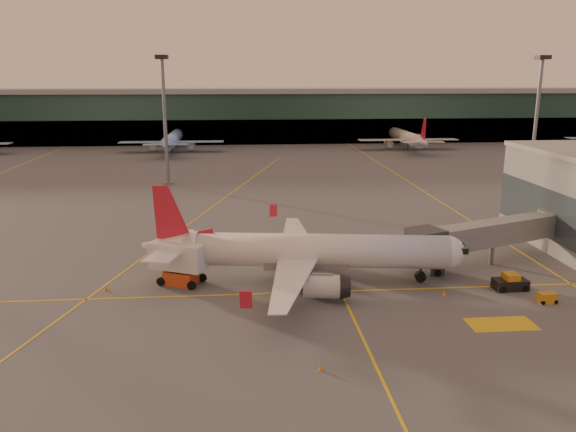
{
  "coord_description": "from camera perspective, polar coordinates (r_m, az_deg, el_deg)",
  "views": [
    {
      "loc": [
        -4.99,
        -48.73,
        21.68
      ],
      "look_at": [
        0.57,
        17.56,
        5.0
      ],
      "focal_mm": 35.0,
      "sensor_mm": 36.0,
      "label": 1
    }
  ],
  "objects": [
    {
      "name": "mast_west_near",
      "position": [
        115.9,
        -12.43,
        10.38
      ],
      "size": [
        2.4,
        2.4,
        25.6
      ],
      "color": "slate",
      "rests_on": "ground"
    },
    {
      "name": "main_airplane",
      "position": [
        60.03,
        1.68,
        -3.66
      ],
      "size": [
        34.6,
        31.3,
        10.45
      ],
      "rotation": [
        0.0,
        0.0,
        -0.13
      ],
      "color": "silver",
      "rests_on": "ground"
    },
    {
      "name": "cone_nose",
      "position": [
        65.65,
        20.83,
        -5.9
      ],
      "size": [
        0.47,
        0.47,
        0.6
      ],
      "color": "orange",
      "rests_on": "ground"
    },
    {
      "name": "catering_truck",
      "position": [
        60.88,
        -11.02,
        -4.47
      ],
      "size": [
        6.39,
        4.69,
        4.56
      ],
      "rotation": [
        0.0,
        0.0,
        -0.42
      ],
      "color": "#C4421C",
      "rests_on": "ground"
    },
    {
      "name": "cone_tail",
      "position": [
        61.61,
        -18.02,
        -7.0
      ],
      "size": [
        0.4,
        0.4,
        0.51
      ],
      "color": "orange",
      "rests_on": "ground"
    },
    {
      "name": "ground",
      "position": [
        53.56,
        0.98,
        -9.8
      ],
      "size": [
        600.0,
        600.0,
        0.0
      ],
      "primitive_type": "plane",
      "color": "#4C4F54",
      "rests_on": "ground"
    },
    {
      "name": "cone_wing_right",
      "position": [
        43.97,
        3.34,
        -15.12
      ],
      "size": [
        0.4,
        0.4,
        0.51
      ],
      "color": "orange",
      "rests_on": "ground"
    },
    {
      "name": "cone_wing_left",
      "position": [
        78.83,
        -0.04,
        -1.68
      ],
      "size": [
        0.44,
        0.44,
        0.56
      ],
      "color": "orange",
      "rests_on": "ground"
    },
    {
      "name": "terminal",
      "position": [
        191.02,
        -3.34,
        10.18
      ],
      "size": [
        400.0,
        20.0,
        17.6
      ],
      "color": "#19382D",
      "rests_on": "ground"
    },
    {
      "name": "distant_aircraft_row",
      "position": [
        168.87,
        0.63,
        6.7
      ],
      "size": [
        350.0,
        34.0,
        13.0
      ],
      "color": "#8CB4EA",
      "rests_on": "ground"
    },
    {
      "name": "jet_bridge",
      "position": [
        70.84,
        20.84,
        -1.63
      ],
      "size": [
        23.42,
        11.62,
        5.38
      ],
      "color": "slate",
      "rests_on": "ground"
    },
    {
      "name": "mast_east_near",
      "position": [
        126.12,
        23.99,
        9.79
      ],
      "size": [
        2.4,
        2.4,
        25.6
      ],
      "color": "slate",
      "rests_on": "ground"
    },
    {
      "name": "cone_fwd",
      "position": [
        59.53,
        15.59,
        -7.53
      ],
      "size": [
        0.46,
        0.46,
        0.58
      ],
      "color": "orange",
      "rests_on": "ground"
    },
    {
      "name": "gpu_cart",
      "position": [
        61.15,
        24.84,
        -7.56
      ],
      "size": [
        1.8,
        1.14,
        1.02
      ],
      "rotation": [
        0.0,
        0.0,
        0.06
      ],
      "color": "#BE7E17",
      "rests_on": "ground"
    },
    {
      "name": "pushback_tug",
      "position": [
        63.2,
        21.66,
        -6.34
      ],
      "size": [
        3.48,
        1.99,
        1.76
      ],
      "rotation": [
        0.0,
        0.0,
        0.04
      ],
      "color": "black",
      "rests_on": "ground"
    },
    {
      "name": "taxi_markings",
      "position": [
        95.73,
        -6.06,
        0.91
      ],
      "size": [
        100.12,
        173.0,
        0.01
      ],
      "color": "yellow",
      "rests_on": "ground"
    }
  ]
}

